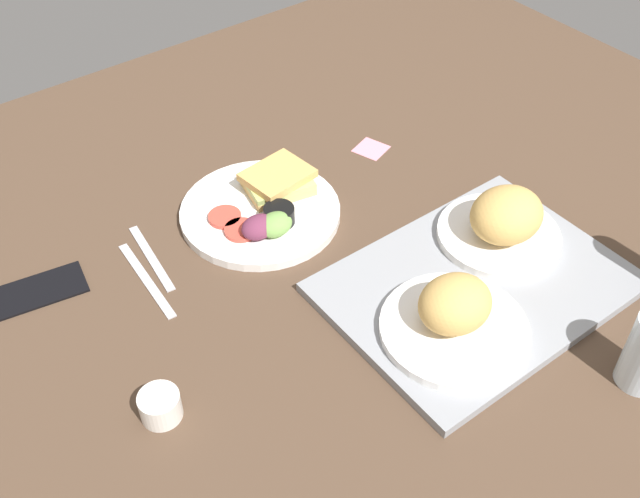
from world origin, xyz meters
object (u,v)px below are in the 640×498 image
Objects in this scene: fork at (151,257)px; knife at (146,279)px; sticky_note at (371,149)px; espresso_cup at (160,406)px; bread_plate_near at (504,222)px; plate_with_salad at (265,208)px; cell_phone at (38,290)px; bread_plate_far at (455,315)px; serving_tray at (476,286)px.

knife is at bearing -30.18° from fork.
knife is 3.39× the size of sticky_note.
bread_plate_near is at bearing 175.57° from espresso_cup.
sticky_note is at bearing -91.65° from bread_plate_near.
plate_with_salad reaches higher than fork.
plate_with_salad is 1.91× the size of cell_phone.
bread_plate_far is 3.86× the size of sticky_note.
bread_plate_near is 1.39× the size of cell_phone.
knife is at bearing 161.15° from cell_phone.
bread_plate_near is 3.58× the size of espresso_cup.
bread_plate_near is (-9.92, -4.50, 4.77)cm from serving_tray.
serving_tray is 11.56cm from bread_plate_far.
bread_plate_near is at bearing 63.99° from knife.
bread_plate_far is 63.64cm from cell_phone.
bread_plate_near is at bearing -155.46° from bread_plate_far.
fork is at bearing -34.62° from bread_plate_near.
sticky_note is at bearing -105.93° from serving_tray.
fork is 17.95cm from cell_phone.
serving_tray is at bearing 74.07° from sticky_note.
serving_tray is 2.25× the size of bread_plate_near.
fork and knife have the same top height.
sticky_note is (-0.97, -33.64, -5.51)cm from bread_plate_near.
bread_plate_far is at bearing 42.39° from knife.
fork is at bearing -6.67° from plate_with_salad.
knife is at bearing 6.01° from sticky_note.
bread_plate_far is (19.78, 9.03, -0.79)cm from bread_plate_near.
bread_plate_near is 1.05× the size of knife.
serving_tray reaches higher than sticky_note.
bread_plate_far is at bearing 24.54° from bread_plate_near.
knife is at bearing -113.09° from espresso_cup.
serving_tray is at bearing -155.31° from bread_plate_far.
bread_plate_far reaches higher than plate_with_salad.
espresso_cup is at bearing -18.63° from fork.
fork is 3.04× the size of sticky_note.
plate_with_salad is at bearing -143.21° from espresso_cup.
sticky_note is at bearing -115.93° from bread_plate_far.
sticky_note is at bearing -172.39° from cell_phone.
plate_with_salad is (6.33, -38.91, -3.03)cm from bread_plate_far.
serving_tray is 52.08cm from fork.
bread_plate_far is at bearing 39.84° from fork.
bread_plate_near is 57.09cm from fork.
knife is at bearing 3.83° from plate_with_salad.
fork is at bearing 146.74° from knife.
bread_plate_near is 1.18× the size of fork.
bread_plate_far is at bearing 24.69° from serving_tray.
espresso_cup reaches higher than sticky_note.
bread_plate_near reaches higher than knife.
cell_phone is (44.50, -45.29, -4.38)cm from bread_plate_far.
bread_plate_near is 0.73× the size of plate_with_salad.
cell_phone is (17.51, -3.96, 0.15)cm from fork.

